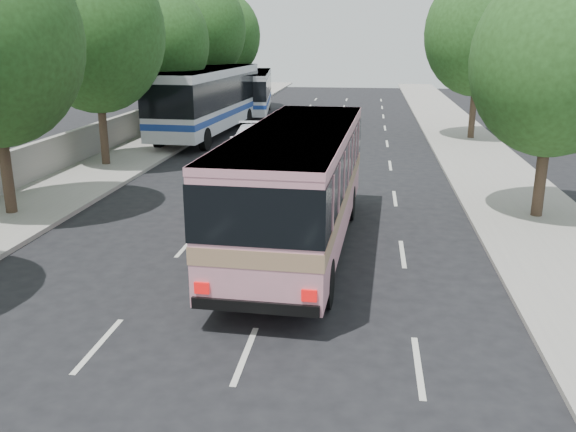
% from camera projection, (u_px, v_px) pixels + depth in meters
% --- Properties ---
extents(ground, '(120.00, 120.00, 0.00)m').
position_uv_depth(ground, '(219.00, 307.00, 13.48)').
color(ground, black).
rests_on(ground, ground).
extents(sidewalk_left, '(4.00, 90.00, 0.15)m').
position_uv_depth(sidewalk_left, '(155.00, 143.00, 33.53)').
color(sidewalk_left, '#9E998E').
rests_on(sidewalk_left, ground).
extents(sidewalk_right, '(4.00, 90.00, 0.12)m').
position_uv_depth(sidewalk_right, '(472.00, 151.00, 31.40)').
color(sidewalk_right, '#9E998E').
rests_on(sidewalk_right, ground).
extents(low_wall, '(0.30, 90.00, 1.50)m').
position_uv_depth(low_wall, '(123.00, 128.00, 33.53)').
color(low_wall, '#9E998E').
rests_on(low_wall, sidewalk_left).
extents(tree_left_c, '(6.00, 6.00, 9.35)m').
position_uv_depth(tree_left_c, '(96.00, 27.00, 26.07)').
color(tree_left_c, '#38281E').
rests_on(tree_left_c, ground).
extents(tree_left_d, '(5.52, 5.52, 8.60)m').
position_uv_depth(tree_left_d, '(160.00, 38.00, 33.80)').
color(tree_left_d, '#38281E').
rests_on(tree_left_d, ground).
extents(tree_left_e, '(6.30, 6.30, 9.82)m').
position_uv_depth(tree_left_e, '(200.00, 25.00, 41.17)').
color(tree_left_e, '#38281E').
rests_on(tree_left_e, ground).
extents(tree_left_f, '(5.88, 5.88, 9.16)m').
position_uv_depth(tree_left_f, '(225.00, 33.00, 48.92)').
color(tree_left_f, '#38281E').
rests_on(tree_left_f, ground).
extents(tree_right_near, '(5.10, 5.10, 7.95)m').
position_uv_depth(tree_right_near, '(559.00, 55.00, 18.44)').
color(tree_right_near, '#38281E').
rests_on(tree_right_near, ground).
extents(tree_right_far, '(6.00, 6.00, 9.35)m').
position_uv_depth(tree_right_far, '(481.00, 29.00, 33.35)').
color(tree_right_far, '#38281E').
rests_on(tree_right_far, ground).
extents(pink_bus, '(3.16, 10.79, 3.41)m').
position_uv_depth(pink_bus, '(298.00, 176.00, 16.51)').
color(pink_bus, pink).
rests_on(pink_bus, ground).
extents(pink_taxi, '(1.90, 4.70, 1.60)m').
position_uv_depth(pink_taxi, '(254.00, 200.00, 19.16)').
color(pink_taxi, '#F11456').
rests_on(pink_taxi, ground).
extents(white_pickup, '(2.62, 5.32, 1.49)m').
position_uv_depth(white_pickup, '(252.00, 141.00, 30.13)').
color(white_pickup, white).
rests_on(white_pickup, ground).
extents(tour_coach_front, '(3.59, 13.31, 3.94)m').
position_uv_depth(tour_coach_front, '(208.00, 96.00, 35.68)').
color(tour_coach_front, silver).
rests_on(tour_coach_front, ground).
extents(tour_coach_rear, '(3.66, 10.91, 3.20)m').
position_uv_depth(tour_coach_rear, '(254.00, 89.00, 45.58)').
color(tour_coach_rear, silver).
rests_on(tour_coach_rear, ground).
extents(taxi_roof_sign, '(0.55, 0.18, 0.18)m').
position_uv_depth(taxi_roof_sign, '(253.00, 172.00, 18.91)').
color(taxi_roof_sign, silver).
rests_on(taxi_roof_sign, pink_taxi).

